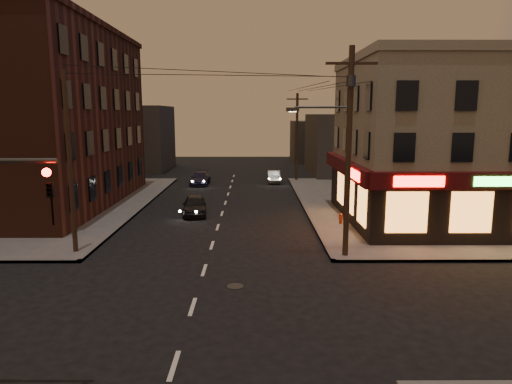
{
  "coord_description": "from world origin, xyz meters",
  "views": [
    {
      "loc": [
        2.26,
        -15.91,
        7.05
      ],
      "look_at": [
        2.38,
        6.49,
        3.2
      ],
      "focal_mm": 32.0,
      "sensor_mm": 36.0,
      "label": 1
    }
  ],
  "objects_px": {
    "sedan_near": "(195,205)",
    "sedan_mid": "(274,177)",
    "sedan_far": "(200,178)",
    "fire_hydrant": "(341,218)"
  },
  "relations": [
    {
      "from": "sedan_near",
      "to": "sedan_mid",
      "type": "xyz_separation_m",
      "value": [
        6.29,
        15.27,
        -0.08
      ]
    },
    {
      "from": "sedan_far",
      "to": "fire_hydrant",
      "type": "xyz_separation_m",
      "value": [
        10.92,
        -17.28,
        -0.12
      ]
    },
    {
      "from": "sedan_far",
      "to": "fire_hydrant",
      "type": "relative_size",
      "value": 6.51
    },
    {
      "from": "sedan_mid",
      "to": "sedan_far",
      "type": "bearing_deg",
      "value": -170.09
    },
    {
      "from": "sedan_mid",
      "to": "fire_hydrant",
      "type": "relative_size",
      "value": 5.54
    },
    {
      "from": "sedan_far",
      "to": "fire_hydrant",
      "type": "bearing_deg",
      "value": -56.49
    },
    {
      "from": "sedan_mid",
      "to": "fire_hydrant",
      "type": "bearing_deg",
      "value": -80.05
    },
    {
      "from": "sedan_near",
      "to": "sedan_far",
      "type": "height_order",
      "value": "sedan_near"
    },
    {
      "from": "sedan_near",
      "to": "fire_hydrant",
      "type": "relative_size",
      "value": 6.02
    },
    {
      "from": "sedan_far",
      "to": "fire_hydrant",
      "type": "height_order",
      "value": "sedan_far"
    }
  ]
}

